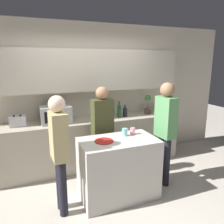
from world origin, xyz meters
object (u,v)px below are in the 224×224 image
Objects in this scene: potted_plant at (148,104)px; person_left at (102,126)px; plate_on_island at (104,141)px; bottle_0 at (110,113)px; bottle_3 at (125,112)px; person_right at (165,125)px; toaster at (18,121)px; microwave at (56,114)px; person_center at (59,146)px; cup_0 at (133,131)px; bottle_2 at (119,111)px; cup_1 at (125,132)px; bottle_1 at (113,112)px.

person_left is at bearing -154.72° from potted_plant.
bottle_0 is at bearing 64.87° from plate_on_island.
bottle_3 is 1.04m from person_right.
person_left is at bearing -141.87° from bottle_3.
toaster is 0.16× the size of person_right.
microwave is 0.33× the size of person_center.
person_right is (0.87, -0.51, 0.05)m from person_left.
bottle_3 is at bearing -1.53° from toaster.
potted_plant is 3.89× the size of cup_0.
bottle_0 reaches higher than toaster.
bottle_2 is 1.01m from cup_1.
potted_plant is 1.78m from plate_on_island.
potted_plant is 1.68× the size of bottle_3.
person_center reaches higher than cup_1.
toaster is 1.00× the size of plate_on_island.
cup_1 is (-0.23, -1.06, -0.06)m from bottle_1.
bottle_1 is at bearing 63.07° from plate_on_island.
person_left is at bearing -125.14° from bottle_1.
person_right reaches higher than plate_on_island.
person_right is (0.36, -1.00, -0.05)m from bottle_2.
toaster reaches higher than cup_0.
person_center reaches higher than bottle_2.
bottle_3 is at bearing 0.97° from bottle_0.
person_center is (0.51, -1.18, -0.08)m from toaster.
person_left is at bearing -123.31° from bottle_0.
person_left reaches higher than bottle_1.
person_center reaches higher than cup_0.
microwave is at bearing 135.37° from cup_0.
person_left is (1.30, -0.56, -0.07)m from toaster.
microwave is 2.21× the size of bottle_3.
person_left is (-0.33, 0.44, -0.01)m from cup_0.
bottle_1 is 1.32m from plate_on_island.
toaster is 1.60m from plate_on_island.
person_center is at bearing -139.52° from bottle_2.
person_right reaches higher than cup_1.
bottle_3 is 1.00m from cup_0.
bottle_0 is at bearing -127.20° from person_left.
cup_1 is at bearing -49.65° from microwave.
person_left is 1.01m from person_right.
bottle_0 is 1.20m from plate_on_island.
person_center is at bearing 34.36° from person_left.
bottle_1 is 1.04m from cup_0.
person_right is (0.23, -1.02, -0.02)m from bottle_3.
cup_0 is (0.01, -0.94, -0.07)m from bottle_0.
toaster is at bearing 177.91° from bottle_2.
cup_0 is (1.63, -1.00, -0.07)m from toaster.
bottle_2 is (0.19, -0.01, 0.03)m from bottle_0.
potted_plant reaches higher than bottle_1.
cup_0 is at bearing -100.90° from bottle_2.
cup_1 is at bearing 108.34° from person_left.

